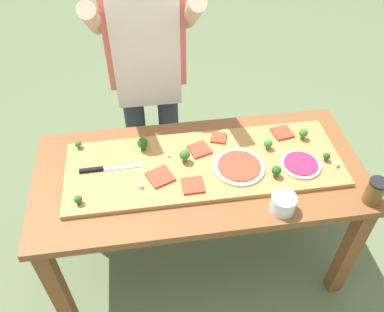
% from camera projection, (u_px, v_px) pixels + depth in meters
% --- Properties ---
extents(ground_plane, '(8.00, 8.00, 0.00)m').
position_uv_depth(ground_plane, '(198.00, 256.00, 2.43)').
color(ground_plane, '#60704C').
extents(prep_table, '(1.56, 0.73, 0.75)m').
position_uv_depth(prep_table, '(200.00, 185.00, 1.98)').
color(prep_table, brown).
rests_on(prep_table, ground).
extents(cutting_board, '(1.31, 0.46, 0.02)m').
position_uv_depth(cutting_board, '(204.00, 165.00, 1.91)').
color(cutting_board, '#B27F47').
rests_on(cutting_board, prep_table).
extents(chefs_knife, '(0.30, 0.03, 0.02)m').
position_uv_depth(chefs_knife, '(102.00, 169.00, 1.87)').
color(chefs_knife, '#B7BABF').
rests_on(chefs_knife, cutting_board).
extents(pizza_whole_tomato_red, '(0.24, 0.24, 0.02)m').
position_uv_depth(pizza_whole_tomato_red, '(239.00, 167.00, 1.88)').
color(pizza_whole_tomato_red, beige).
rests_on(pizza_whole_tomato_red, cutting_board).
extents(pizza_whole_beet_magenta, '(0.19, 0.19, 0.02)m').
position_uv_depth(pizza_whole_beet_magenta, '(301.00, 164.00, 1.89)').
color(pizza_whole_beet_magenta, beige).
rests_on(pizza_whole_beet_magenta, cutting_board).
extents(pizza_slice_far_right, '(0.14, 0.14, 0.01)m').
position_uv_depth(pizza_slice_far_right, '(160.00, 177.00, 1.83)').
color(pizza_slice_far_right, '#BC3D28').
rests_on(pizza_slice_far_right, cutting_board).
extents(pizza_slice_near_right, '(0.10, 0.10, 0.01)m').
position_uv_depth(pizza_slice_near_right, '(193.00, 185.00, 1.79)').
color(pizza_slice_near_right, '#BC3D28').
rests_on(pizza_slice_near_right, cutting_board).
extents(pizza_slice_near_left, '(0.11, 0.11, 0.01)m').
position_uv_depth(pizza_slice_near_left, '(282.00, 133.00, 2.05)').
color(pizza_slice_near_left, '#BC3D28').
rests_on(pizza_slice_near_left, cutting_board).
extents(pizza_slice_far_left, '(0.09, 0.09, 0.01)m').
position_uv_depth(pizza_slice_far_left, '(219.00, 138.00, 2.02)').
color(pizza_slice_far_left, '#BC3D28').
rests_on(pizza_slice_far_left, cutting_board).
extents(pizza_slice_center, '(0.12, 0.12, 0.01)m').
position_uv_depth(pizza_slice_center, '(200.00, 149.00, 1.96)').
color(pizza_slice_center, '#BC3D28').
rests_on(pizza_slice_center, cutting_board).
extents(broccoli_floret_back_left, '(0.04, 0.04, 0.06)m').
position_uv_depth(broccoli_floret_back_left, '(268.00, 144.00, 1.95)').
color(broccoli_floret_back_left, '#487A23').
rests_on(broccoli_floret_back_left, cutting_board).
extents(broccoli_floret_back_right, '(0.05, 0.05, 0.07)m').
position_uv_depth(broccoli_floret_back_right, '(143.00, 143.00, 1.94)').
color(broccoli_floret_back_right, '#2C5915').
rests_on(broccoli_floret_back_right, cutting_board).
extents(broccoli_floret_center_right, '(0.03, 0.03, 0.04)m').
position_uv_depth(broccoli_floret_center_right, '(78.00, 144.00, 1.96)').
color(broccoli_floret_center_right, '#3F7220').
rests_on(broccoli_floret_center_right, cutting_board).
extents(broccoli_floret_front_mid, '(0.03, 0.03, 0.05)m').
position_uv_depth(broccoli_floret_front_mid, '(327.00, 156.00, 1.90)').
color(broccoli_floret_front_mid, '#2C5915').
rests_on(broccoli_floret_front_mid, cutting_board).
extents(broccoli_floret_front_left, '(0.04, 0.04, 0.06)m').
position_uv_depth(broccoli_floret_front_left, '(303.00, 133.00, 2.00)').
color(broccoli_floret_front_left, '#3F7220').
rests_on(broccoli_floret_front_left, cutting_board).
extents(broccoli_floret_front_right, '(0.05, 0.05, 0.07)m').
position_uv_depth(broccoli_floret_front_right, '(185.00, 155.00, 1.88)').
color(broccoli_floret_front_right, '#3F7220').
rests_on(broccoli_floret_front_right, cutting_board).
extents(broccoli_floret_center_left, '(0.04, 0.04, 0.06)m').
position_uv_depth(broccoli_floret_center_left, '(276.00, 171.00, 1.82)').
color(broccoli_floret_center_left, '#2C5915').
rests_on(broccoli_floret_center_left, cutting_board).
extents(broccoli_floret_back_mid, '(0.04, 0.04, 0.05)m').
position_uv_depth(broccoli_floret_back_mid, '(78.00, 200.00, 1.71)').
color(broccoli_floret_back_mid, '#366618').
rests_on(broccoli_floret_back_mid, cutting_board).
extents(cheese_crumble_a, '(0.02, 0.02, 0.02)m').
position_uv_depth(cheese_crumble_a, '(141.00, 186.00, 1.79)').
color(cheese_crumble_a, silver).
rests_on(cheese_crumble_a, cutting_board).
extents(cheese_crumble_b, '(0.03, 0.03, 0.02)m').
position_uv_depth(cheese_crumble_b, '(336.00, 164.00, 1.88)').
color(cheese_crumble_b, white).
rests_on(cheese_crumble_b, cutting_board).
extents(cheese_crumble_c, '(0.02, 0.02, 0.01)m').
position_uv_depth(cheese_crumble_c, '(169.00, 155.00, 1.93)').
color(cheese_crumble_c, white).
rests_on(cheese_crumble_c, cutting_board).
extents(flour_cup, '(0.11, 0.11, 0.08)m').
position_uv_depth(flour_cup, '(283.00, 204.00, 1.71)').
color(flour_cup, white).
rests_on(flour_cup, prep_table).
extents(sauce_jar, '(0.08, 0.08, 0.12)m').
position_uv_depth(sauce_jar, '(375.00, 191.00, 1.72)').
color(sauce_jar, brown).
rests_on(sauce_jar, prep_table).
extents(cook_center, '(0.54, 0.39, 1.67)m').
position_uv_depth(cook_center, '(147.00, 62.00, 2.13)').
color(cook_center, '#333847').
rests_on(cook_center, ground).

